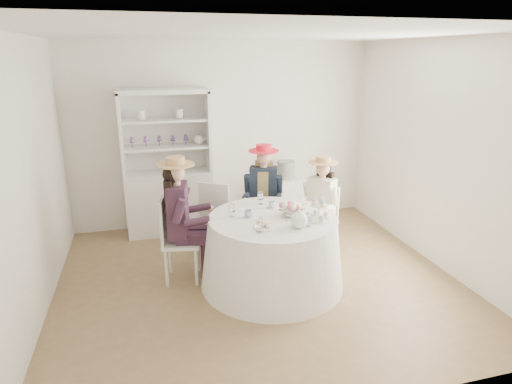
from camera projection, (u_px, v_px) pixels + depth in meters
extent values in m
plane|color=brown|center=(258.00, 280.00, 4.97)|extent=(4.50, 4.50, 0.00)
plane|color=white|center=(259.00, 33.00, 4.14)|extent=(4.50, 4.50, 0.00)
plane|color=silver|center=(224.00, 135.00, 6.40)|extent=(4.50, 0.00, 4.50)
plane|color=silver|center=(340.00, 245.00, 2.72)|extent=(4.50, 0.00, 4.50)
plane|color=silver|center=(27.00, 184.00, 4.01)|extent=(0.00, 4.50, 4.50)
plane|color=silver|center=(440.00, 156.00, 5.11)|extent=(0.00, 4.50, 4.50)
cone|color=white|center=(272.00, 251.00, 4.80)|extent=(1.61, 1.61, 0.79)
cylinder|color=white|center=(272.00, 218.00, 4.68)|extent=(1.41, 1.41, 0.02)
cube|color=silver|center=(170.00, 202.00, 6.23)|extent=(1.24, 0.50, 0.92)
cube|color=silver|center=(165.00, 130.00, 6.11)|extent=(1.22, 0.08, 1.12)
cube|color=silver|center=(163.00, 91.00, 5.75)|extent=(1.24, 0.50, 0.06)
cube|color=silver|center=(121.00, 134.00, 5.78)|extent=(0.06, 0.46, 1.12)
cube|color=silver|center=(208.00, 131.00, 6.06)|extent=(0.06, 0.46, 1.12)
cube|color=silver|center=(166.00, 147.00, 5.98)|extent=(1.15, 0.45, 0.03)
cube|color=silver|center=(165.00, 120.00, 5.87)|extent=(1.15, 0.45, 0.03)
sphere|color=white|center=(199.00, 140.00, 6.07)|extent=(0.14, 0.14, 0.14)
cube|color=silver|center=(285.00, 199.00, 6.67)|extent=(0.47, 0.47, 0.70)
cylinder|color=black|center=(286.00, 169.00, 6.52)|extent=(0.29, 0.29, 0.26)
cube|color=silver|center=(182.00, 242.00, 4.88)|extent=(0.49, 0.49, 0.04)
cylinder|color=silver|center=(196.00, 267.00, 4.80)|extent=(0.04, 0.04, 0.46)
cylinder|color=silver|center=(198.00, 254.00, 5.12)|extent=(0.04, 0.04, 0.46)
cylinder|color=silver|center=(166.00, 268.00, 4.78)|extent=(0.04, 0.04, 0.46)
cylinder|color=silver|center=(170.00, 255.00, 5.10)|extent=(0.04, 0.04, 0.46)
cube|color=silver|center=(164.00, 219.00, 4.78)|extent=(0.11, 0.39, 0.52)
cube|color=black|center=(178.00, 210.00, 4.76)|extent=(0.27, 0.41, 0.60)
cube|color=black|center=(192.00, 238.00, 4.77)|extent=(0.37, 0.20, 0.12)
cylinder|color=black|center=(206.00, 263.00, 4.88)|extent=(0.10, 0.10, 0.48)
cylinder|color=black|center=(179.00, 211.00, 4.54)|extent=(0.19, 0.13, 0.28)
cube|color=black|center=(193.00, 232.00, 4.95)|extent=(0.37, 0.20, 0.12)
cylinder|color=black|center=(206.00, 256.00, 5.05)|extent=(0.10, 0.10, 0.48)
cylinder|color=black|center=(183.00, 198.00, 4.94)|extent=(0.19, 0.13, 0.28)
cylinder|color=#D8A889|center=(176.00, 183.00, 4.66)|extent=(0.09, 0.09, 0.08)
sphere|color=#D8A889|center=(176.00, 173.00, 4.63)|extent=(0.20, 0.20, 0.20)
sphere|color=black|center=(171.00, 174.00, 4.63)|extent=(0.20, 0.20, 0.20)
cube|color=black|center=(169.00, 196.00, 4.70)|extent=(0.13, 0.26, 0.39)
cylinder|color=tan|center=(175.00, 165.00, 4.60)|extent=(0.41, 0.41, 0.01)
cylinder|color=tan|center=(175.00, 161.00, 4.59)|extent=(0.21, 0.21, 0.08)
cube|color=silver|center=(263.00, 214.00, 5.77)|extent=(0.51, 0.51, 0.04)
cylinder|color=silver|center=(250.00, 234.00, 5.70)|extent=(0.04, 0.04, 0.44)
cylinder|color=silver|center=(274.00, 235.00, 5.67)|extent=(0.04, 0.04, 0.44)
cylinder|color=silver|center=(253.00, 225.00, 6.00)|extent=(0.04, 0.04, 0.44)
cylinder|color=silver|center=(275.00, 226.00, 5.98)|extent=(0.04, 0.04, 0.44)
cube|color=silver|center=(264.00, 192.00, 5.86)|extent=(0.36, 0.16, 0.50)
cube|color=#192332|center=(263.00, 188.00, 5.67)|extent=(0.40, 0.31, 0.58)
cube|color=tan|center=(263.00, 188.00, 5.67)|extent=(0.20, 0.25, 0.50)
cube|color=#192332|center=(256.00, 212.00, 5.64)|extent=(0.24, 0.36, 0.12)
cylinder|color=#192332|center=(255.00, 237.00, 5.60)|extent=(0.10, 0.10, 0.46)
cylinder|color=#192332|center=(248.00, 184.00, 5.63)|extent=(0.14, 0.19, 0.27)
cube|color=#192332|center=(269.00, 212.00, 5.62)|extent=(0.24, 0.36, 0.12)
cylinder|color=#192332|center=(269.00, 237.00, 5.58)|extent=(0.10, 0.10, 0.46)
cylinder|color=#192332|center=(279.00, 184.00, 5.60)|extent=(0.14, 0.19, 0.27)
cylinder|color=#D8A889|center=(264.00, 166.00, 5.58)|extent=(0.09, 0.09, 0.08)
sphere|color=#D8A889|center=(264.00, 158.00, 5.55)|extent=(0.19, 0.19, 0.19)
sphere|color=tan|center=(264.00, 158.00, 5.59)|extent=(0.19, 0.19, 0.19)
cube|color=tan|center=(264.00, 174.00, 5.70)|extent=(0.25, 0.16, 0.38)
cylinder|color=red|center=(264.00, 151.00, 5.52)|extent=(0.40, 0.40, 0.01)
cylinder|color=red|center=(264.00, 148.00, 5.51)|extent=(0.20, 0.20, 0.08)
cube|color=silver|center=(320.00, 223.00, 5.56)|extent=(0.52, 0.52, 0.04)
cylinder|color=silver|center=(303.00, 239.00, 5.61)|extent=(0.03, 0.03, 0.41)
cylinder|color=silver|center=(323.00, 244.00, 5.43)|extent=(0.03, 0.03, 0.41)
cylinder|color=silver|center=(315.00, 232.00, 5.83)|extent=(0.03, 0.03, 0.41)
cylinder|color=silver|center=(334.00, 237.00, 5.65)|extent=(0.03, 0.03, 0.41)
cube|color=silver|center=(327.00, 202.00, 5.61)|extent=(0.23, 0.30, 0.46)
cube|color=#ECEACC|center=(321.00, 198.00, 5.47)|extent=(0.35, 0.38, 0.53)
cube|color=#ECEACC|center=(310.00, 219.00, 5.51)|extent=(0.32, 0.28, 0.11)
cylinder|color=#ECEACC|center=(304.00, 242.00, 5.50)|extent=(0.09, 0.09, 0.42)
cylinder|color=#ECEACC|center=(307.00, 191.00, 5.54)|extent=(0.18, 0.16, 0.25)
cube|color=#ECEACC|center=(321.00, 222.00, 5.41)|extent=(0.32, 0.28, 0.11)
cylinder|color=#ECEACC|center=(315.00, 245.00, 5.40)|extent=(0.09, 0.09, 0.42)
cylinder|color=#ECEACC|center=(334.00, 197.00, 5.31)|extent=(0.18, 0.16, 0.25)
cylinder|color=#D8A889|center=(323.00, 176.00, 5.39)|extent=(0.08, 0.08, 0.07)
sphere|color=#D8A889|center=(323.00, 169.00, 5.35)|extent=(0.17, 0.17, 0.17)
sphere|color=black|center=(324.00, 169.00, 5.39)|extent=(0.17, 0.17, 0.17)
cube|color=black|center=(325.00, 185.00, 5.48)|extent=(0.19, 0.22, 0.35)
cylinder|color=tan|center=(323.00, 162.00, 5.33)|extent=(0.37, 0.37, 0.01)
cylinder|color=tan|center=(323.00, 159.00, 5.32)|extent=(0.18, 0.18, 0.07)
cube|color=silver|center=(220.00, 219.00, 5.55)|extent=(0.56, 0.56, 0.04)
cylinder|color=silver|center=(236.00, 232.00, 5.74)|extent=(0.04, 0.04, 0.46)
cylinder|color=silver|center=(212.00, 230.00, 5.82)|extent=(0.04, 0.04, 0.46)
cylinder|color=silver|center=(228.00, 242.00, 5.43)|extent=(0.04, 0.04, 0.46)
cylinder|color=silver|center=(204.00, 240.00, 5.51)|extent=(0.04, 0.04, 0.46)
cube|color=silver|center=(214.00, 203.00, 5.30)|extent=(0.36, 0.22, 0.52)
imported|color=white|center=(248.00, 214.00, 4.66)|extent=(0.09, 0.09, 0.07)
imported|color=white|center=(271.00, 205.00, 4.94)|extent=(0.09, 0.09, 0.07)
imported|color=white|center=(291.00, 209.00, 4.83)|extent=(0.11, 0.11, 0.07)
imported|color=white|center=(291.00, 215.00, 4.68)|extent=(0.21, 0.21, 0.05)
sphere|color=#CF6778|center=(296.00, 207.00, 4.71)|extent=(0.07, 0.07, 0.07)
sphere|color=white|center=(293.00, 206.00, 4.74)|extent=(0.07, 0.07, 0.07)
sphere|color=#CF6778|center=(290.00, 206.00, 4.75)|extent=(0.07, 0.07, 0.07)
sphere|color=white|center=(287.00, 206.00, 4.73)|extent=(0.07, 0.07, 0.07)
sphere|color=#CF6778|center=(285.00, 208.00, 4.70)|extent=(0.07, 0.07, 0.07)
sphere|color=white|center=(286.00, 209.00, 4.66)|extent=(0.07, 0.07, 0.07)
sphere|color=#CF6778|center=(290.00, 210.00, 4.64)|extent=(0.07, 0.07, 0.07)
sphere|color=white|center=(293.00, 210.00, 4.64)|extent=(0.07, 0.07, 0.07)
sphere|color=#CF6778|center=(296.00, 209.00, 4.67)|extent=(0.07, 0.07, 0.07)
sphere|color=white|center=(299.00, 220.00, 4.37)|extent=(0.18, 0.18, 0.18)
cylinder|color=white|center=(309.00, 218.00, 4.39)|extent=(0.11, 0.03, 0.09)
cylinder|color=white|center=(299.00, 212.00, 4.34)|extent=(0.04, 0.04, 0.02)
cylinder|color=white|center=(265.00, 227.00, 4.39)|extent=(0.25, 0.25, 0.01)
cube|color=beige|center=(261.00, 226.00, 4.35)|extent=(0.06, 0.04, 0.03)
cube|color=beige|center=(265.00, 224.00, 4.38)|extent=(0.07, 0.05, 0.03)
cube|color=beige|center=(269.00, 224.00, 4.41)|extent=(0.07, 0.06, 0.03)
cube|color=beige|center=(262.00, 223.00, 4.41)|extent=(0.07, 0.07, 0.03)
cube|color=beige|center=(268.00, 226.00, 4.35)|extent=(0.06, 0.07, 0.03)
cylinder|color=white|center=(318.00, 219.00, 4.59)|extent=(0.25, 0.25, 0.01)
cylinder|color=white|center=(319.00, 212.00, 4.57)|extent=(0.02, 0.02, 0.17)
cylinder|color=white|center=(319.00, 205.00, 4.54)|extent=(0.19, 0.19, 0.01)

